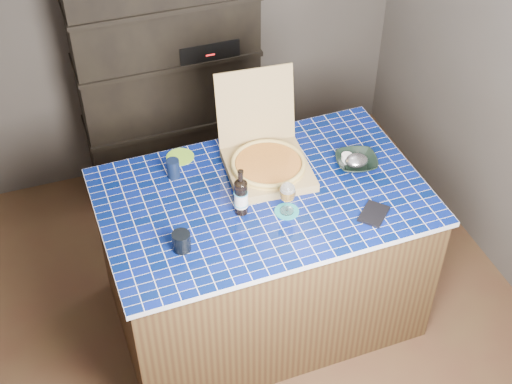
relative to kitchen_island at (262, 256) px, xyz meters
name	(u,v)px	position (x,y,z in m)	size (l,w,h in m)	color
room	(237,170)	(-0.17, -0.09, 0.77)	(3.50, 3.50, 3.50)	#513D22
shelving_unit	(168,73)	(-0.17, 1.44, 0.42)	(1.20, 0.41, 1.80)	black
kitchen_island	(262,256)	(0.00, 0.00, 0.00)	(1.77, 1.14, 0.96)	#4D391E
pizza_box	(267,160)	(0.09, 0.19, 0.55)	(0.48, 0.57, 0.49)	#A38A54
mead_bottle	(241,196)	(-0.15, -0.09, 0.59)	(0.08, 0.08, 0.28)	black
teal_trivet	(287,211)	(0.07, -0.17, 0.48)	(0.13, 0.13, 0.01)	teal
wine_glass	(288,193)	(0.07, -0.17, 0.61)	(0.08, 0.08, 0.19)	white
tumbler	(181,241)	(-0.51, -0.24, 0.53)	(0.09, 0.09, 0.10)	black
dvd_case	(374,214)	(0.49, -0.34, 0.48)	(0.12, 0.17, 0.01)	black
bowl	(356,162)	(0.57, 0.05, 0.51)	(0.23, 0.23, 0.06)	black
foil_contents	(356,160)	(0.57, 0.05, 0.52)	(0.13, 0.11, 0.06)	#ABAAB5
white_jar	(347,158)	(0.54, 0.10, 0.50)	(0.06, 0.06, 0.05)	white
navy_cup	(173,168)	(-0.41, 0.31, 0.53)	(0.07, 0.07, 0.11)	black
green_trivet	(180,157)	(-0.34, 0.46, 0.48)	(0.16, 0.16, 0.01)	#85CA2B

